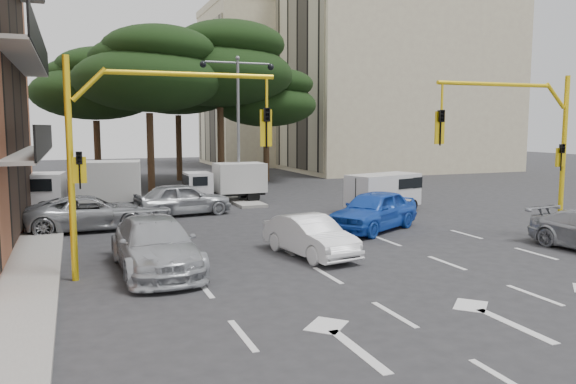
% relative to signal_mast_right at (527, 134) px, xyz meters
% --- Properties ---
extents(ground, '(120.00, 120.00, 0.00)m').
position_rel_signal_mast_right_xyz_m(ground, '(-6.80, -1.99, -3.88)').
color(ground, '#28282B').
rests_on(ground, ground).
extents(median_strip, '(1.40, 6.00, 0.15)m').
position_rel_signal_mast_right_xyz_m(median_strip, '(-6.80, 14.01, -3.81)').
color(median_strip, gray).
rests_on(median_strip, ground).
extents(apartment_beige_near, '(20.20, 12.15, 18.70)m').
position_rel_signal_mast_right_xyz_m(apartment_beige_near, '(13.15, 30.01, 5.47)').
color(apartment_beige_near, '#C2B191').
rests_on(apartment_beige_near, ground).
extents(apartment_beige_far, '(16.20, 12.15, 16.70)m').
position_rel_signal_mast_right_xyz_m(apartment_beige_far, '(6.15, 42.01, 4.47)').
color(apartment_beige_far, '#C2B191').
rests_on(apartment_beige_far, ground).
extents(pine_left_near, '(9.15, 9.15, 10.23)m').
position_rel_signal_mast_right_xyz_m(pine_left_near, '(-10.75, 19.96, 3.72)').
color(pine_left_near, '#382616').
rests_on(pine_left_near, ground).
extents(pine_center, '(9.98, 9.98, 11.16)m').
position_rel_signal_mast_right_xyz_m(pine_center, '(-5.75, 21.96, 4.41)').
color(pine_center, '#382616').
rests_on(pine_center, ground).
extents(pine_left_far, '(8.32, 8.32, 9.30)m').
position_rel_signal_mast_right_xyz_m(pine_left_far, '(-13.75, 23.96, 3.03)').
color(pine_left_far, '#382616').
rests_on(pine_left_far, ground).
extents(pine_right, '(7.49, 7.49, 8.37)m').
position_rel_signal_mast_right_xyz_m(pine_right, '(-1.75, 23.96, 2.33)').
color(pine_right, '#382616').
rests_on(pine_right, ground).
extents(pine_back, '(9.15, 9.15, 10.23)m').
position_rel_signal_mast_right_xyz_m(pine_back, '(-7.75, 26.96, 3.72)').
color(pine_back, '#382616').
rests_on(pine_back, ground).
extents(signal_mast_right, '(5.79, 0.37, 6.00)m').
position_rel_signal_mast_right_xyz_m(signal_mast_right, '(0.00, 0.00, 0.00)').
color(signal_mast_right, yellow).
rests_on(signal_mast_right, ground).
extents(signal_mast_left, '(5.79, 0.37, 6.00)m').
position_rel_signal_mast_right_xyz_m(signal_mast_left, '(-13.61, 0.00, 0.00)').
color(signal_mast_left, yellow).
rests_on(signal_mast_left, ground).
extents(street_lamp_center, '(4.16, 0.36, 7.77)m').
position_rel_signal_mast_right_xyz_m(street_lamp_center, '(-6.80, 14.01, 1.54)').
color(street_lamp_center, slate).
rests_on(street_lamp_center, median_strip).
extents(car_white_hatch, '(2.03, 4.11, 1.29)m').
position_rel_signal_mast_right_xyz_m(car_white_hatch, '(-8.32, 0.40, -3.24)').
color(car_white_hatch, white).
rests_on(car_white_hatch, ground).
extents(car_blue_compact, '(5.01, 4.02, 1.60)m').
position_rel_signal_mast_right_xyz_m(car_blue_compact, '(-4.21, 3.57, -3.08)').
color(car_blue_compact, blue).
rests_on(car_blue_compact, ground).
extents(car_silver_wagon, '(2.32, 5.33, 1.53)m').
position_rel_signal_mast_right_xyz_m(car_silver_wagon, '(-13.23, 0.24, -3.12)').
color(car_silver_wagon, '#B0B3B9').
rests_on(car_silver_wagon, ground).
extents(car_silver_cross_a, '(5.12, 2.57, 1.39)m').
position_rel_signal_mast_right_xyz_m(car_silver_cross_a, '(-14.80, 7.69, -3.19)').
color(car_silver_cross_a, '#9FA2A7').
rests_on(car_silver_cross_a, ground).
extents(car_silver_cross_b, '(4.69, 2.41, 1.53)m').
position_rel_signal_mast_right_xyz_m(car_silver_cross_b, '(-10.63, 10.10, -3.12)').
color(car_silver_cross_b, '#A5A8AD').
rests_on(car_silver_cross_b, ground).
extents(van_white, '(4.06, 2.68, 1.87)m').
position_rel_signal_mast_right_xyz_m(van_white, '(-1.26, 7.83, -2.95)').
color(van_white, silver).
rests_on(van_white, ground).
extents(box_truck_a, '(5.32, 2.77, 2.50)m').
position_rel_signal_mast_right_xyz_m(box_truck_a, '(-14.80, 12.01, -2.63)').
color(box_truck_a, white).
rests_on(box_truck_a, ground).
extents(box_truck_b, '(4.38, 1.87, 2.15)m').
position_rel_signal_mast_right_xyz_m(box_truck_b, '(-7.69, 13.51, -2.81)').
color(box_truck_b, silver).
rests_on(box_truck_b, ground).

